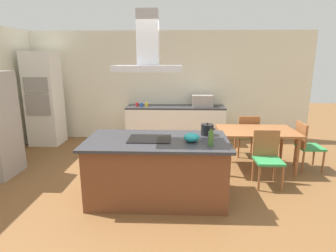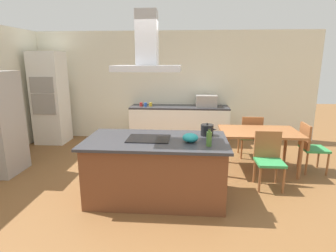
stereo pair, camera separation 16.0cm
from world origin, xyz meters
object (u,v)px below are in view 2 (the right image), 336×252
countertop_microwave (206,101)px  range_hood (147,52)px  wall_oven_stack (50,98)px  cooktop (149,139)px  coffee_mug_red (141,104)px  dining_table (259,135)px  tea_kettle (207,130)px  mixing_bowl (190,138)px  olive_oil_bottle (209,139)px  coffee_mug_blue (146,105)px  chair_at_right_end (310,145)px  chair_facing_island (269,156)px  coffee_mug_yellow (151,104)px  chair_facing_back_wall (250,134)px

countertop_microwave → range_hood: size_ratio=0.56×
wall_oven_stack → cooktop: bearing=-43.4°
coffee_mug_red → dining_table: bearing=-33.8°
tea_kettle → range_hood: (-0.84, -0.27, 1.12)m
mixing_bowl → wall_oven_stack: bearing=141.0°
olive_oil_bottle → dining_table: bearing=55.1°
range_hood → coffee_mug_red: bearing=101.9°
cooktop → range_hood: size_ratio=0.67×
tea_kettle → cooktop: bearing=-162.5°
olive_oil_bottle → range_hood: (-0.84, 0.27, 1.10)m
cooktop → coffee_mug_red: 2.90m
range_hood → cooktop: bearing=0.0°
cooktop → wall_oven_stack: 3.85m
coffee_mug_red → coffee_mug_blue: bearing=-13.9°
chair_at_right_end → countertop_microwave: bearing=136.5°
cooktop → olive_oil_bottle: (0.84, -0.27, 0.10)m
coffee_mug_blue → dining_table: 2.85m
cooktop → olive_oil_bottle: bearing=-17.8°
tea_kettle → range_hood: bearing=-162.5°
countertop_microwave → dining_table: bearing=-62.9°
chair_facing_island → dining_table: bearing=90.0°
coffee_mug_yellow → chair_facing_island: 3.24m
dining_table → mixing_bowl: bearing=-134.4°
chair_facing_back_wall → dining_table: bearing=-90.0°
countertop_microwave → coffee_mug_yellow: countertop_microwave is taller
coffee_mug_red → chair_facing_island: coffee_mug_red is taller
cooktop → coffee_mug_yellow: size_ratio=6.67×
coffee_mug_red → chair_at_right_end: bearing=-26.0°
olive_oil_bottle → range_hood: range_hood is taller
coffee_mug_red → dining_table: (2.45, -1.64, -0.28)m
chair_facing_island → olive_oil_bottle: bearing=-142.1°
olive_oil_bottle → mixing_bowl: (-0.24, 0.17, -0.04)m
chair_at_right_end → range_hood: bearing=-156.7°
olive_oil_bottle → chair_facing_island: size_ratio=0.27×
chair_facing_back_wall → mixing_bowl: bearing=-122.8°
countertop_microwave → chair_facing_back_wall: size_ratio=0.56×
tea_kettle → coffee_mug_blue: 2.87m
coffee_mug_yellow → wall_oven_stack: (-2.43, -0.20, 0.16)m
mixing_bowl → coffee_mug_blue: mixing_bowl is taller
tea_kettle → chair_facing_island: (1.01, 0.26, -0.47)m
olive_oil_bottle → mixing_bowl: olive_oil_bottle is taller
cooktop → chair_facing_island: size_ratio=0.67×
coffee_mug_yellow → range_hood: range_hood is taller
olive_oil_bottle → countertop_microwave: countertop_microwave is taller
coffee_mug_red → chair_facing_back_wall: coffee_mug_red is taller
wall_oven_stack → chair_facing_island: size_ratio=2.47×
coffee_mug_red → coffee_mug_blue: 0.12m
countertop_microwave → coffee_mug_blue: 1.48m
tea_kettle → coffee_mug_red: tea_kettle is taller
mixing_bowl → chair_at_right_end: mixing_bowl is taller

